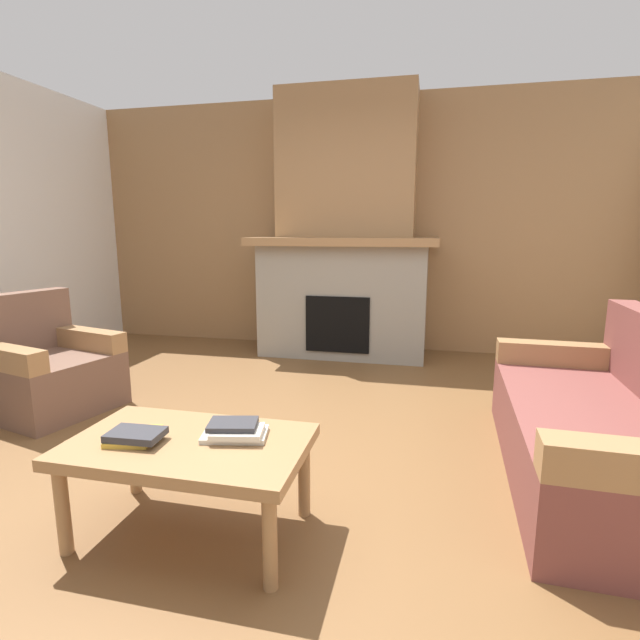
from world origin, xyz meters
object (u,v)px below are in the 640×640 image
(couch, at_px, (607,429))
(armchair, at_px, (46,370))
(fireplace, at_px, (345,244))
(coffee_table, at_px, (189,452))

(couch, xyz_separation_m, armchair, (-3.64, 0.21, 0.01))
(fireplace, relative_size, couch, 1.48)
(fireplace, height_order, couch, fireplace)
(armchair, bearing_deg, coffee_table, -32.45)
(fireplace, height_order, armchair, fireplace)
(armchair, distance_m, coffee_table, 2.07)
(fireplace, bearing_deg, armchair, -130.44)
(armchair, xyz_separation_m, coffee_table, (1.75, -1.11, 0.08))
(fireplace, distance_m, armchair, 2.95)
(coffee_table, bearing_deg, armchair, 147.55)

